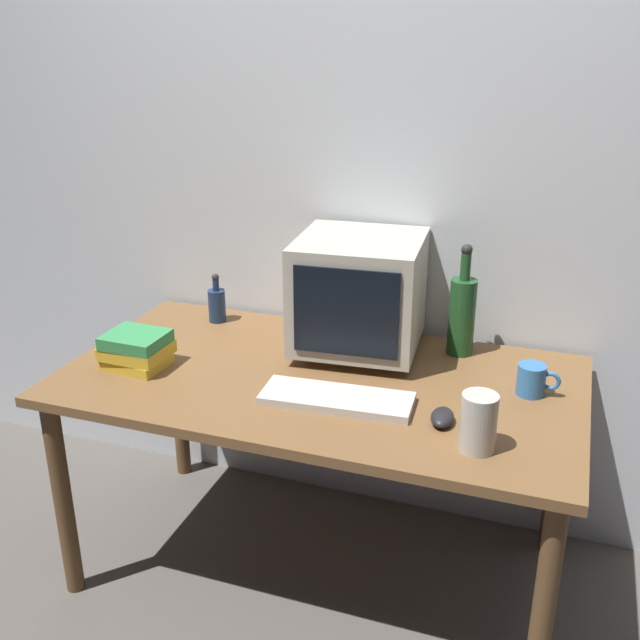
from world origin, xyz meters
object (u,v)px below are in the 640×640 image
bottle_tall (462,313)px  book_stack (136,350)px  crt_monitor (359,293)px  bottle_short (217,304)px  metal_canister (478,423)px  keyboard (337,399)px  computer_mouse (442,417)px  mug (532,380)px

bottle_tall → book_stack: 1.01m
crt_monitor → bottle_short: 0.56m
book_stack → bottle_short: bearing=81.2°
book_stack → metal_canister: 1.06m
keyboard → metal_canister: bearing=-20.2°
crt_monitor → computer_mouse: (0.34, -0.38, -0.17)m
bottle_tall → bottle_short: bottle_tall is taller
computer_mouse → metal_canister: bearing=-47.3°
book_stack → mug: bearing=10.2°
computer_mouse → mug: size_ratio=0.83×
keyboard → bottle_short: bottle_short is taller
bottle_tall → crt_monitor: bearing=-164.8°
metal_canister → bottle_tall: bearing=103.6°
keyboard → metal_canister: (0.40, -0.12, 0.06)m
mug → bottle_tall: bearing=137.8°
crt_monitor → bottle_short: bearing=172.1°
bottle_tall → book_stack: bottle_tall is taller
crt_monitor → computer_mouse: crt_monitor is taller
computer_mouse → bottle_short: (-0.88, 0.45, 0.05)m
computer_mouse → metal_canister: size_ratio=0.67×
bottle_tall → mug: bottle_tall is taller
keyboard → bottle_short: (-0.59, 0.44, 0.05)m
bottle_short → metal_canister: bottle_short is taller
bottle_tall → book_stack: (-0.91, -0.42, -0.08)m
computer_mouse → keyboard: bearing=173.0°
crt_monitor → mug: 0.58m
keyboard → bottle_tall: (0.26, 0.45, 0.12)m
crt_monitor → bottle_tall: bearing=15.2°
crt_monitor → metal_canister: 0.66m
computer_mouse → book_stack: size_ratio=0.51×
book_stack → keyboard: bearing=-2.0°
crt_monitor → bottle_short: size_ratio=2.38×
metal_canister → crt_monitor: bearing=133.1°
crt_monitor → bottle_short: crt_monitor is taller
keyboard → mug: bearing=20.5°
crt_monitor → book_stack: bearing=-150.6°
book_stack → mug: size_ratio=1.63×
computer_mouse → book_stack: book_stack is taller
book_stack → mug: book_stack is taller
computer_mouse → book_stack: bearing=173.9°
bottle_tall → mug: 0.34m
bottle_tall → metal_canister: bottle_tall is taller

